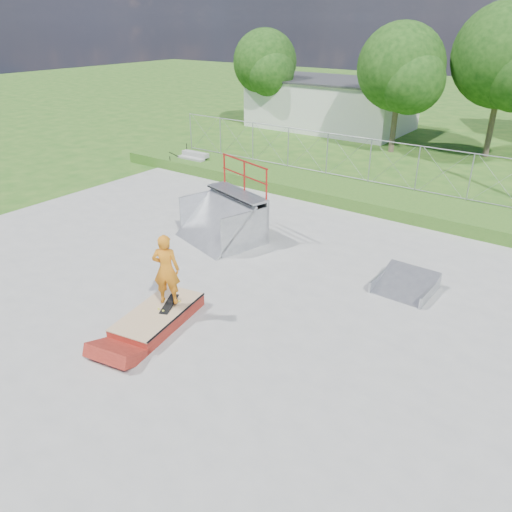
{
  "coord_description": "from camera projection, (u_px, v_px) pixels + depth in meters",
  "views": [
    {
      "loc": [
        8.09,
        -8.62,
        6.74
      ],
      "look_at": [
        1.18,
        0.89,
        1.1
      ],
      "focal_mm": 35.0,
      "sensor_mm": 36.0,
      "label": 1
    }
  ],
  "objects": [
    {
      "name": "ground",
      "position": [
        202.0,
        293.0,
        13.49
      ],
      "size": [
        120.0,
        120.0,
        0.0
      ],
      "primitive_type": "plane",
      "color": "#275B1A",
      "rests_on": "ground"
    },
    {
      "name": "concrete_pad",
      "position": [
        202.0,
        292.0,
        13.48
      ],
      "size": [
        20.0,
        16.0,
        0.04
      ],
      "primitive_type": "cube",
      "color": "gray",
      "rests_on": "ground"
    },
    {
      "name": "grass_berm",
      "position": [
        357.0,
        194.0,
        20.31
      ],
      "size": [
        24.0,
        3.0,
        0.5
      ],
      "primitive_type": "cube",
      "color": "#275B1A",
      "rests_on": "ground"
    },
    {
      "name": "grind_box",
      "position": [
        158.0,
        317.0,
        12.08
      ],
      "size": [
        1.57,
        2.57,
        0.36
      ],
      "rotation": [
        0.0,
        0.0,
        0.18
      ],
      "color": "maroon",
      "rests_on": "concrete_pad"
    },
    {
      "name": "quarter_pipe",
      "position": [
        219.0,
        204.0,
        16.14
      ],
      "size": [
        3.06,
        2.8,
        2.55
      ],
      "primitive_type": null,
      "rotation": [
        0.0,
        0.0,
        -0.29
      ],
      "color": "#96989D",
      "rests_on": "concrete_pad"
    },
    {
      "name": "flat_bank_ramp",
      "position": [
        405.0,
        284.0,
        13.48
      ],
      "size": [
        1.48,
        1.58,
        0.44
      ],
      "primitive_type": null,
      "rotation": [
        0.0,
        0.0,
        -0.02
      ],
      "color": "#96989D",
      "rests_on": "concrete_pad"
    },
    {
      "name": "skateboard",
      "position": [
        169.0,
        304.0,
        12.18
      ],
      "size": [
        0.51,
        0.82,
        0.13
      ],
      "primitive_type": "cube",
      "rotation": [
        0.14,
        0.0,
        0.39
      ],
      "color": "black",
      "rests_on": "grind_box"
    },
    {
      "name": "skater",
      "position": [
        166.0,
        272.0,
        11.8
      ],
      "size": [
        0.77,
        0.69,
        1.77
      ],
      "primitive_type": "imported",
      "rotation": [
        0.0,
        0.0,
        3.66
      ],
      "color": "orange",
      "rests_on": "grind_box"
    },
    {
      "name": "concrete_stairs",
      "position": [
        189.0,
        162.0,
        24.17
      ],
      "size": [
        1.5,
        1.6,
        0.8
      ],
      "primitive_type": null,
      "color": "gray",
      "rests_on": "ground"
    },
    {
      "name": "chain_link_fence",
      "position": [
        370.0,
        161.0,
        20.54
      ],
      "size": [
        20.0,
        0.06,
        1.8
      ],
      "primitive_type": null,
      "color": "#92969A",
      "rests_on": "grass_berm"
    },
    {
      "name": "utility_building_flat",
      "position": [
        331.0,
        105.0,
        33.13
      ],
      "size": [
        10.0,
        6.0,
        3.0
      ],
      "primitive_type": "cube",
      "color": "silver",
      "rests_on": "ground"
    },
    {
      "name": "tree_left_near",
      "position": [
        404.0,
        71.0,
        25.59
      ],
      "size": [
        4.76,
        4.48,
        6.65
      ],
      "color": "brown",
      "rests_on": "ground"
    },
    {
      "name": "tree_center",
      "position": [
        510.0,
        60.0,
        24.37
      ],
      "size": [
        5.44,
        5.12,
        7.6
      ],
      "color": "brown",
      "rests_on": "ground"
    },
    {
      "name": "tree_left_far",
      "position": [
        266.0,
        65.0,
        32.5
      ],
      "size": [
        4.42,
        4.16,
        6.18
      ],
      "color": "brown",
      "rests_on": "ground"
    }
  ]
}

